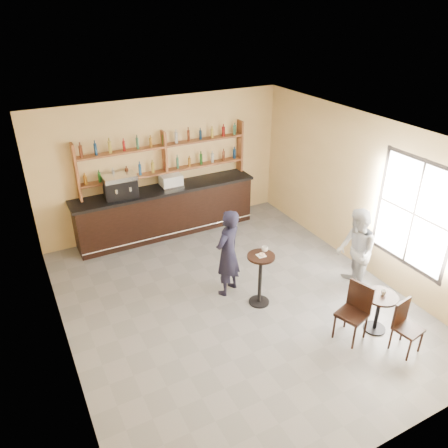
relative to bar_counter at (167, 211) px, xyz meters
name	(u,v)px	position (x,y,z in m)	size (l,w,h in m)	color
floor	(234,302)	(0.12, -3.15, -0.59)	(7.00, 7.00, 0.00)	slate
ceiling	(236,138)	(0.12, -3.15, 2.61)	(7.00, 7.00, 0.00)	white
wall_back	(163,166)	(0.12, 0.35, 1.01)	(7.00, 7.00, 0.00)	#E8C584
wall_front	(389,361)	(0.12, -6.65, 1.01)	(7.00, 7.00, 0.00)	#E8C584
wall_left	(55,273)	(-2.88, -3.15, 1.01)	(7.00, 7.00, 0.00)	#E8C584
wall_right	(365,195)	(3.12, -3.15, 1.01)	(7.00, 7.00, 0.00)	#E8C584
window_pane	(414,214)	(3.12, -4.35, 1.11)	(2.00, 2.00, 0.00)	white
window_frame	(414,214)	(3.11, -4.35, 1.11)	(0.04, 1.70, 2.10)	black
shelf_unit	(165,159)	(0.12, 0.22, 1.22)	(4.00, 0.26, 1.40)	brown
liquor_bottles	(164,152)	(0.12, 0.22, 1.39)	(3.68, 0.10, 1.00)	#8C5919
bar_counter	(167,211)	(0.00, 0.00, 0.00)	(4.37, 0.85, 1.18)	black
espresso_machine	(120,186)	(-1.03, 0.00, 0.85)	(0.71, 0.46, 0.51)	black
pastry_case	(171,181)	(0.16, 0.00, 0.74)	(0.50, 0.40, 0.30)	silver
pedestal_table	(260,280)	(0.53, -3.39, -0.07)	(0.51, 0.51, 1.04)	black
napkin	(261,256)	(0.53, -3.39, 0.46)	(0.15, 0.15, 0.00)	white
donut	(262,255)	(0.54, -3.40, 0.48)	(0.12, 0.12, 0.04)	#D98C4F
cup_pedestal	(265,249)	(0.67, -3.29, 0.50)	(0.12, 0.12, 0.09)	white
man_main	(228,253)	(0.17, -2.79, 0.29)	(0.64, 0.42, 1.75)	black
cafe_table	(377,312)	(1.92, -4.96, -0.23)	(0.57, 0.57, 0.72)	black
cup_cafe	(384,293)	(1.97, -4.96, 0.18)	(0.09, 0.09, 0.08)	white
chair_west	(352,314)	(1.37, -4.91, -0.08)	(0.44, 0.44, 1.02)	black
chair_south	(408,329)	(1.97, -5.56, -0.14)	(0.39, 0.39, 0.90)	black
patron_second	(355,251)	(2.37, -3.84, 0.26)	(0.83, 0.65, 1.71)	#ADAEB3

